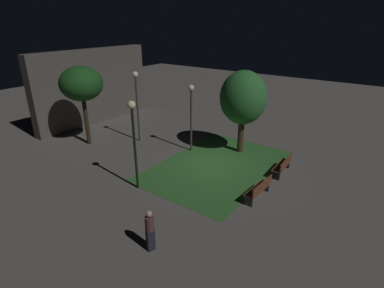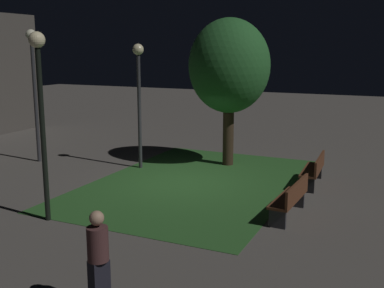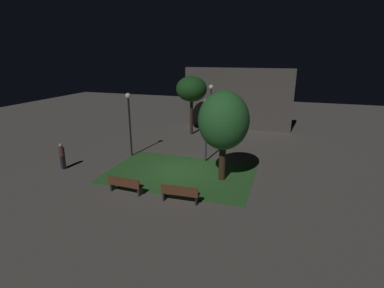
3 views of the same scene
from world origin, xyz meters
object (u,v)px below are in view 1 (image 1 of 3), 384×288
Objects in this scene: lamp_post_plaza_east at (137,95)px; tree_lawn_side at (81,84)px; pedestrian at (150,230)px; bench_by_lamp at (283,165)px; bench_back_row at (259,189)px; lamp_post_near_wall at (133,130)px; tree_back_left at (243,98)px; lamp_post_path_center at (191,106)px.

tree_lawn_side is at bearing 134.69° from lamp_post_plaza_east.
tree_lawn_side is at bearing 64.12° from pedestrian.
lamp_post_plaza_east reaches higher than bench_by_lamp.
bench_back_row is at bearing -88.02° from tree_lawn_side.
tree_lawn_side is 1.09× the size of lamp_post_plaza_east.
lamp_post_plaza_east is (1.88, 9.40, 2.61)m from bench_back_row.
pedestrian is (-2.74, -3.43, -2.09)m from lamp_post_near_wall.
lamp_post_plaza_east is at bearing 96.38° from bench_by_lamp.
lamp_post_plaza_east is (-2.34, 6.24, -0.23)m from tree_back_left.
lamp_post_plaza_east is at bearing 100.59° from lamp_post_path_center.
pedestrian is at bearing -153.07° from lamp_post_path_center.
lamp_post_near_wall reaches higher than bench_by_lamp.
tree_lawn_side reaches higher than bench_by_lamp.
lamp_post_near_wall reaches higher than bench_back_row.
lamp_post_path_center is 5.15m from lamp_post_near_wall.
bench_back_row is 1.00× the size of bench_by_lamp.
tree_lawn_side is 6.83m from lamp_post_path_center.
bench_by_lamp is at bearing -86.44° from lamp_post_path_center.
lamp_post_path_center reaches higher than bench_by_lamp.
tree_lawn_side is 1.16× the size of lamp_post_near_wall.
tree_back_left is 1.08× the size of lamp_post_plaza_east.
tree_back_left is at bearing -15.97° from lamp_post_near_wall.
pedestrian is at bearing -171.06° from tree_back_left.
tree_lawn_side reaches higher than lamp_post_plaza_east.
lamp_post_plaza_east reaches higher than bench_back_row.
lamp_post_near_wall is at bearing 116.53° from bench_back_row.
bench_by_lamp is 4.44m from tree_back_left.
bench_by_lamp is at bearing -74.09° from tree_lawn_side.
tree_back_left reaches higher than bench_by_lamp.
bench_back_row is 0.37× the size of tree_back_left.
tree_lawn_side reaches higher than lamp_post_path_center.
bench_back_row is at bearing -63.47° from lamp_post_near_wall.
bench_back_row is at bearing -114.53° from lamp_post_path_center.
bench_by_lamp is 12.64m from tree_lawn_side.
tree_back_left is at bearing 67.85° from bench_by_lamp.
lamp_post_near_wall is (-2.54, 5.09, 2.46)m from bench_back_row.
tree_lawn_side is at bearing 116.25° from lamp_post_path_center.
bench_back_row is 0.40× the size of lamp_post_plaza_east.
bench_back_row is 9.93m from lamp_post_plaza_east.
pedestrian is (-9.49, -1.49, -2.48)m from tree_back_left.
pedestrian is (-8.21, 1.66, 0.37)m from bench_by_lamp.
lamp_post_path_center reaches higher than pedestrian.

